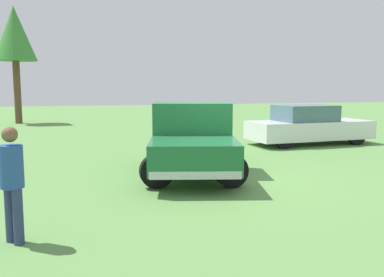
% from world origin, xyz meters
% --- Properties ---
extents(ground_plane, '(80.00, 80.00, 0.00)m').
position_xyz_m(ground_plane, '(0.00, 0.00, 0.00)').
color(ground_plane, '#5B8C47').
extents(pickup_truck, '(3.03, 4.92, 1.79)m').
position_xyz_m(pickup_truck, '(0.62, -0.82, 0.92)').
color(pickup_truck, black).
rests_on(pickup_truck, ground_plane).
extents(sedan_near, '(4.80, 2.06, 1.49)m').
position_xyz_m(sedan_near, '(-5.11, -4.73, 0.70)').
color(sedan_near, black).
rests_on(sedan_near, ground_plane).
extents(person_bystander, '(0.45, 0.45, 1.65)m').
position_xyz_m(person_bystander, '(4.33, 3.12, 0.93)').
color(person_bystander, navy).
rests_on(person_bystander, ground_plane).
extents(tree_back_right, '(2.44, 2.44, 6.84)m').
position_xyz_m(tree_back_right, '(6.66, -17.42, 5.16)').
color(tree_back_right, brown).
rests_on(tree_back_right, ground_plane).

